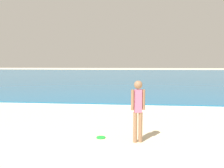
{
  "coord_description": "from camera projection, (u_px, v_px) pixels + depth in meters",
  "views": [
    {
      "loc": [
        1.38,
        1.83,
        2.02
      ],
      "look_at": [
        0.43,
        10.84,
        1.2
      ],
      "focal_mm": 36.63,
      "sensor_mm": 36.0,
      "label": 1
    }
  ],
  "objects": [
    {
      "name": "water",
      "position": [
        128.0,
        74.0,
        40.92
      ],
      "size": [
        160.0,
        60.0,
        0.06
      ],
      "primitive_type": "cube",
      "color": "#1E6B9E",
      "rests_on": "ground"
    },
    {
      "name": "person_standing",
      "position": [
        138.0,
        107.0,
        5.79
      ],
      "size": [
        0.36,
        0.21,
        1.59
      ],
      "rotation": [
        0.0,
        0.0,
        0.27
      ],
      "color": "#936B4C",
      "rests_on": "ground"
    },
    {
      "name": "frisbee",
      "position": [
        101.0,
        137.0,
        6.2
      ],
      "size": [
        0.25,
        0.25,
        0.03
      ],
      "primitive_type": "cylinder",
      "color": "green",
      "rests_on": "ground"
    }
  ]
}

